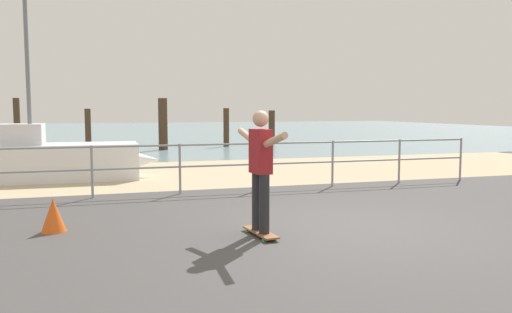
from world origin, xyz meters
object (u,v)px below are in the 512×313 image
(skateboarder, at_px, (261,164))
(sailboat, at_px, (52,159))
(traffic_cone, at_px, (53,216))
(skateboard, at_px, (261,232))

(skateboarder, bearing_deg, sailboat, 115.48)
(skateboarder, distance_m, traffic_cone, 3.04)
(skateboard, xyz_separation_m, skateboarder, (0.00, 0.00, 0.95))
(sailboat, xyz_separation_m, skateboarder, (3.22, -6.75, 0.49))
(sailboat, bearing_deg, skateboard, -64.52)
(skateboarder, bearing_deg, traffic_cone, 158.31)
(skateboard, relative_size, skateboarder, 0.50)
(sailboat, bearing_deg, skateboarder, -64.52)
(skateboard, bearing_deg, traffic_cone, 158.31)
(sailboat, distance_m, skateboard, 7.49)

